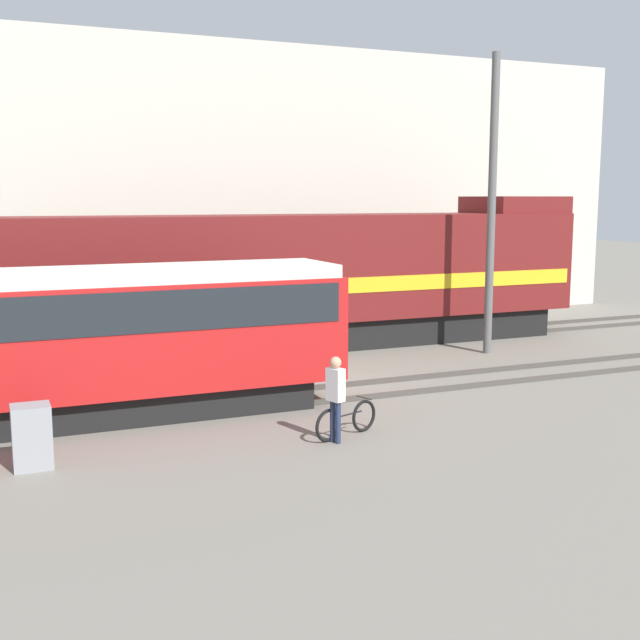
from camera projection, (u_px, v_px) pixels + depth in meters
The scene contains 10 objects.
ground_plane at pixel (318, 386), 21.43m from camera, with size 120.00×120.00×0.00m, color slate.
track_near at pixel (336, 393), 20.36m from camera, with size 60.00×1.50×0.14m.
track_far at pixel (255, 349), 26.22m from camera, with size 60.00×1.51×0.14m.
building_backdrop at pixel (191, 187), 32.82m from camera, with size 37.25×6.00×10.83m.
freight_locomotive at pixel (311, 278), 26.64m from camera, with size 19.48×3.04×5.02m.
streetcar at pixel (59, 337), 17.51m from camera, with size 12.77×2.54×3.43m.
bicycle at pixel (346, 420), 16.80m from camera, with size 1.68×0.74×0.76m.
person at pixel (335, 390), 16.27m from camera, with size 0.33×0.41×1.80m.
utility_pole_left at pixel (492, 207), 25.23m from camera, with size 0.26×0.26×9.40m.
signal_box at pixel (32, 437), 14.80m from camera, with size 0.70×0.60×1.20m.
Camera 1 is at (-8.14, -19.27, 4.97)m, focal length 45.00 mm.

